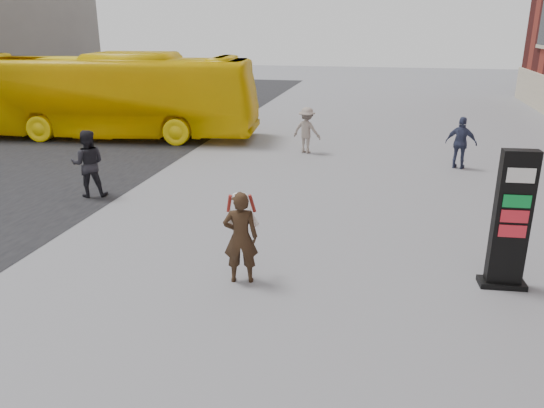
% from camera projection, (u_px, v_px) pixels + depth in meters
% --- Properties ---
extents(ground, '(100.00, 100.00, 0.00)m').
position_uv_depth(ground, '(267.00, 301.00, 8.72)').
color(ground, '#9E9EA3').
extents(info_pylon, '(0.80, 0.44, 2.42)m').
position_uv_depth(info_pylon, '(511.00, 221.00, 8.83)').
color(info_pylon, black).
rests_on(info_pylon, ground).
extents(woman, '(0.72, 0.67, 1.66)m').
position_uv_depth(woman, '(241.00, 236.00, 9.14)').
color(woman, black).
rests_on(woman, ground).
extents(bus, '(11.96, 3.89, 3.27)m').
position_uv_depth(bus, '(107.00, 96.00, 20.76)').
color(bus, yellow).
rests_on(bus, road).
extents(pedestrian_a, '(1.04, 0.94, 1.75)m').
position_uv_depth(pedestrian_a, '(88.00, 164.00, 13.72)').
color(pedestrian_a, black).
rests_on(pedestrian_a, ground).
extents(pedestrian_b, '(1.16, 0.87, 1.59)m').
position_uv_depth(pedestrian_b, '(307.00, 130.00, 18.43)').
color(pedestrian_b, gray).
rests_on(pedestrian_b, ground).
extents(pedestrian_c, '(1.02, 0.66, 1.62)m').
position_uv_depth(pedestrian_c, '(461.00, 143.00, 16.42)').
color(pedestrian_c, '#363C5A').
rests_on(pedestrian_c, ground).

